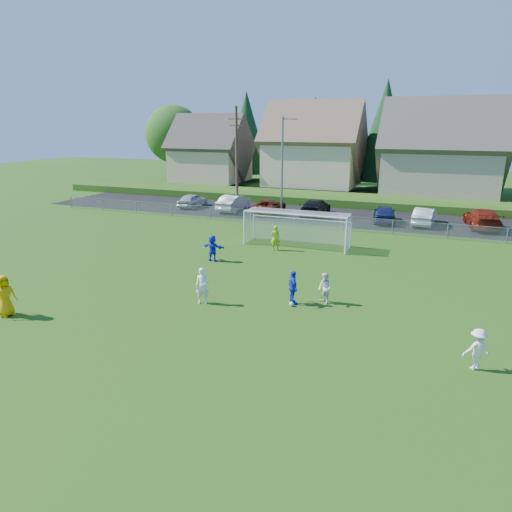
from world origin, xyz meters
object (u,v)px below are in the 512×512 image
object	(u,v)px
player_white_b	(325,288)
car_e	(385,214)
car_c	(269,206)
car_g	(482,218)
player_blue_a	(293,288)
goalkeeper	(275,238)
car_f	(425,216)
soccer_ball	(291,304)
soccer_goal	(298,223)
referee	(5,296)
car_b	(234,203)
player_blue_b	(213,248)
player_white_c	(477,349)
car_a	(192,200)
player_white_a	(202,286)
car_d	(315,207)

from	to	relation	value
player_white_b	car_e	xyz separation A→B (m)	(0.54, 20.51, -0.00)
car_c	car_g	bearing A→B (deg)	-178.76
player_blue_a	goalkeeper	xyz separation A→B (m)	(-3.99, 8.90, 0.03)
car_c	car_f	xyz separation A→B (m)	(14.19, 0.13, 0.05)
soccer_ball	car_f	size ratio (longest dim) A/B	0.05
player_blue_a	soccer_goal	size ratio (longest dim) A/B	0.22
car_g	player_blue_a	bearing A→B (deg)	59.30
referee	player_white_b	size ratio (longest dim) A/B	1.25
car_b	player_white_b	bearing A→B (deg)	126.29
player_blue_b	car_f	xyz separation A→B (m)	(12.11, 16.29, -0.10)
car_f	car_b	bearing A→B (deg)	5.55
player_blue_a	car_c	distance (m)	22.96
goalkeeper	player_white_c	bearing A→B (deg)	109.81
referee	soccer_goal	world-z (taller)	soccer_goal
player_blue_b	car_a	world-z (taller)	player_blue_b
car_b	car_e	bearing A→B (deg)	-178.46
soccer_ball	car_g	bearing A→B (deg)	66.20
referee	player_blue_b	xyz separation A→B (m)	(4.85, 11.13, -0.12)
car_e	car_c	bearing A→B (deg)	-8.06
player_white_a	player_white_b	world-z (taller)	player_white_a
player_white_a	car_a	xyz separation A→B (m)	(-13.44, 23.14, -0.19)
car_e	car_g	bearing A→B (deg)	177.07
car_d	car_a	bearing A→B (deg)	-0.98
player_white_c	player_blue_b	bearing A→B (deg)	-55.43
player_white_c	car_a	distance (m)	35.66
car_g	soccer_goal	distance (m)	16.95
player_blue_a	soccer_goal	bearing A→B (deg)	-20.35
soccer_ball	car_b	world-z (taller)	car_b
car_c	goalkeeper	bearing A→B (deg)	111.18
car_c	car_e	xyz separation A→B (m)	(10.87, -0.04, 0.07)
player_white_b	car_g	world-z (taller)	car_g
soccer_ball	player_blue_a	size ratio (longest dim) A/B	0.13
car_b	goalkeeper	bearing A→B (deg)	127.07
soccer_ball	car_g	xyz separation A→B (m)	(9.75, 22.12, 0.70)
goalkeeper	car_c	xyz separation A→B (m)	(-4.93, 12.26, -0.16)
car_d	car_f	world-z (taller)	car_d
goalkeeper	car_g	xyz separation A→B (m)	(13.78, 12.90, -0.05)
player_white_a	car_c	world-z (taller)	player_white_a
player_white_b	car_b	xyz separation A→B (m)	(-14.06, 20.64, 0.03)
referee	player_white_c	size ratio (longest dim) A/B	1.25
goalkeeper	car_c	distance (m)	13.21
player_white_c	car_e	bearing A→B (deg)	-101.97
player_white_b	player_white_c	distance (m)	7.62
soccer_ball	player_blue_a	distance (m)	0.79
soccer_ball	soccer_goal	xyz separation A→B (m)	(-2.97, 10.95, 1.52)
car_g	soccer_ball	bearing A→B (deg)	59.68
player_white_a	car_g	xyz separation A→B (m)	(13.87, 23.35, -0.08)
player_blue_a	car_d	xyz separation A→B (m)	(-4.50, 21.87, -0.06)
referee	player_blue_a	bearing A→B (deg)	-47.95
player_white_a	car_g	distance (m)	27.16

